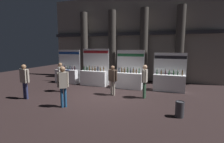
% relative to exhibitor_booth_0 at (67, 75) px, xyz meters
% --- Properties ---
extents(ground_plane, '(26.97, 26.97, 0.00)m').
position_rel_exhibitor_booth_0_xyz_m(ground_plane, '(3.91, -2.30, -0.61)').
color(ground_plane, black).
extents(hall_colonnade, '(13.49, 1.06, 6.62)m').
position_rel_exhibitor_booth_0_xyz_m(hall_colonnade, '(3.91, 2.79, 2.56)').
color(hall_colonnade, gray).
rests_on(hall_colonnade, ground_plane).
extents(exhibitor_booth_0, '(1.80, 0.70, 2.42)m').
position_rel_exhibitor_booth_0_xyz_m(exhibitor_booth_0, '(0.00, 0.00, 0.00)').
color(exhibitor_booth_0, white).
rests_on(exhibitor_booth_0, ground_plane).
extents(exhibitor_booth_1, '(1.95, 0.66, 2.51)m').
position_rel_exhibitor_booth_0_xyz_m(exhibitor_booth_1, '(2.19, -0.02, 0.02)').
color(exhibitor_booth_1, white).
rests_on(exhibitor_booth_1, ground_plane).
extents(exhibitor_booth_2, '(1.78, 0.66, 2.44)m').
position_rel_exhibitor_booth_0_xyz_m(exhibitor_booth_2, '(4.69, -0.09, 0.01)').
color(exhibitor_booth_2, white).
rests_on(exhibitor_booth_2, ground_plane).
extents(exhibitor_booth_3, '(1.89, 0.66, 2.28)m').
position_rel_exhibitor_booth_0_xyz_m(exhibitor_booth_3, '(7.11, 0.06, -0.01)').
color(exhibitor_booth_3, white).
rests_on(exhibitor_booth_3, ground_plane).
extents(trash_bin, '(0.33, 0.33, 0.61)m').
position_rel_exhibitor_booth_0_xyz_m(trash_bin, '(7.60, -3.83, -0.30)').
color(trash_bin, '#38383D').
rests_on(trash_bin, ground_plane).
extents(visitor_0, '(0.41, 0.40, 1.81)m').
position_rel_exhibitor_booth_0_xyz_m(visitor_0, '(2.85, -4.42, 0.47)').
color(visitor_0, navy).
rests_on(visitor_0, ground_plane).
extents(visitor_1, '(0.59, 0.28, 1.77)m').
position_rel_exhibitor_booth_0_xyz_m(visitor_1, '(0.29, -4.07, 0.46)').
color(visitor_1, navy).
rests_on(visitor_1, ground_plane).
extents(visitor_2, '(0.26, 0.51, 1.74)m').
position_rel_exhibitor_booth_0_xyz_m(visitor_2, '(5.96, -1.87, 0.42)').
color(visitor_2, '#33563D').
rests_on(visitor_2, ground_plane).
extents(visitor_3, '(0.55, 0.40, 1.63)m').
position_rel_exhibitor_booth_0_xyz_m(visitor_3, '(4.24, -1.91, 0.38)').
color(visitor_3, '#ADA393').
rests_on(visitor_3, ground_plane).
extents(visitor_4, '(0.28, 0.48, 1.72)m').
position_rel_exhibitor_booth_0_xyz_m(visitor_4, '(1.11, -2.26, 0.39)').
color(visitor_4, maroon).
rests_on(visitor_4, ground_plane).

